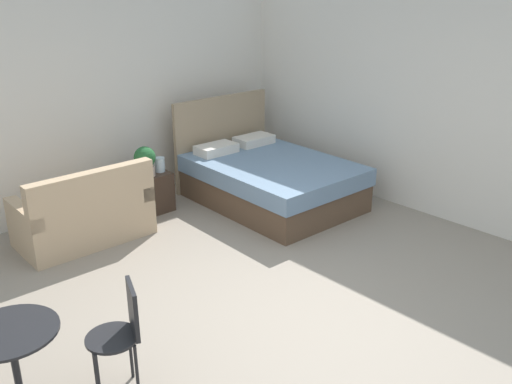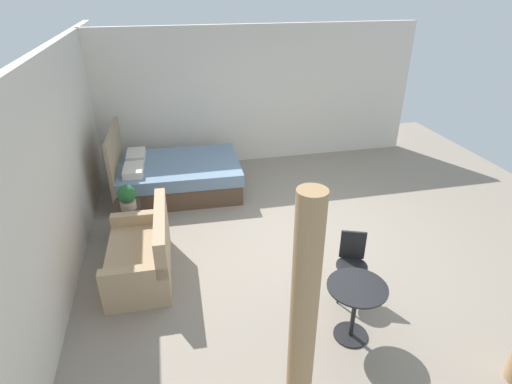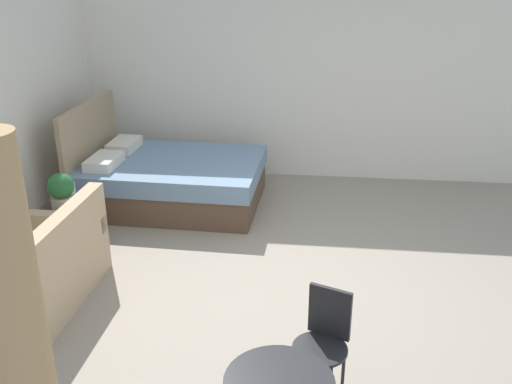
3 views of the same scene
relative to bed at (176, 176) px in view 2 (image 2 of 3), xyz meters
The scene contains 11 objects.
ground_plane 2.67m from the bed, 135.96° to the right, with size 9.30×9.61×0.02m, color gray.
wall_back 2.62m from the bed, 142.55° to the left, with size 9.30×0.12×2.75m, color silver.
wall_right 2.46m from the bed, 55.97° to the right, with size 0.12×6.61×2.75m, color silver.
bed is the anchor object (origin of this frame).
couch 2.39m from the bed, 166.91° to the left, with size 1.43×0.82×0.90m.
nightstand 1.51m from the bed, 149.06° to the left, with size 0.43×0.38×0.50m.
potted_plant 1.62m from the bed, 152.23° to the left, with size 0.27×0.27×0.37m.
vase 1.42m from the bed, 147.31° to the left, with size 0.12×0.12×0.18m.
balcony_table 4.28m from the bed, 156.96° to the right, with size 0.63×0.63×0.69m.
cafe_chair_near_window 3.81m from the bed, 149.54° to the right, with size 0.48×0.48×0.85m.
curtain_right 4.94m from the bed, behind, with size 0.20×0.20×2.35m.
Camera 2 is at (-4.99, 1.91, 3.48)m, focal length 28.73 mm.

